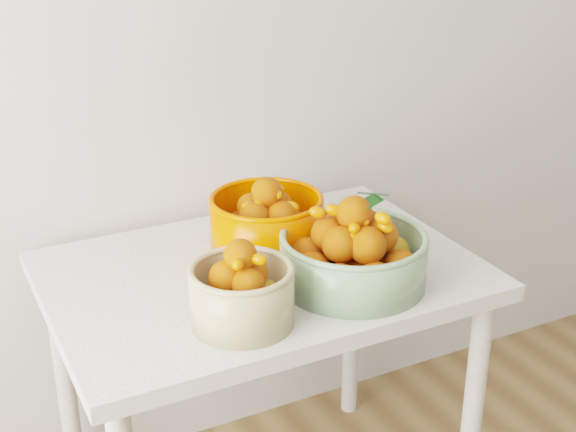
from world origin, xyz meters
name	(u,v)px	position (x,y,z in m)	size (l,w,h in m)	color
table	(262,303)	(-0.18, 1.60, 0.65)	(1.00, 0.70, 0.75)	silver
bowl_cream	(241,293)	(-0.33, 1.39, 0.82)	(0.28, 0.28, 0.19)	tan
bowl_green	(353,254)	(-0.03, 1.44, 0.82)	(0.38, 0.38, 0.22)	#7BA071
bowl_orange	(267,224)	(-0.13, 1.67, 0.83)	(0.33, 0.33, 0.20)	#F14A00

